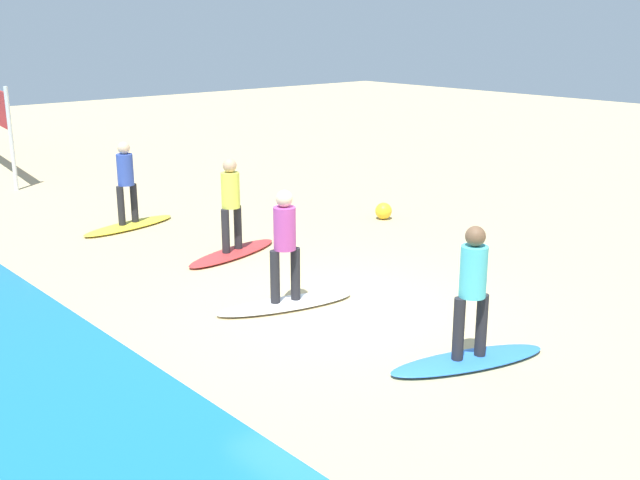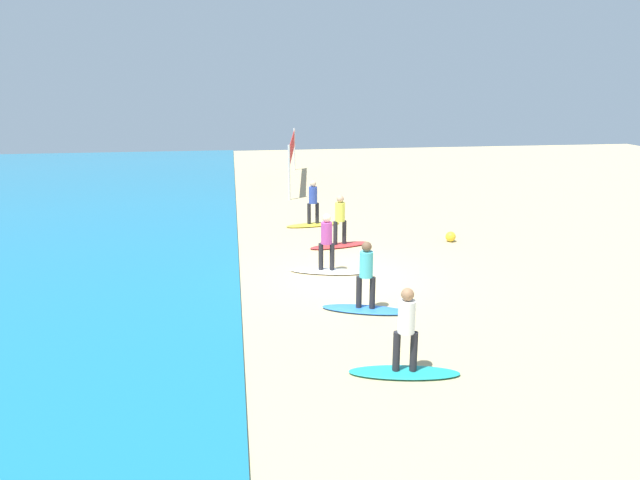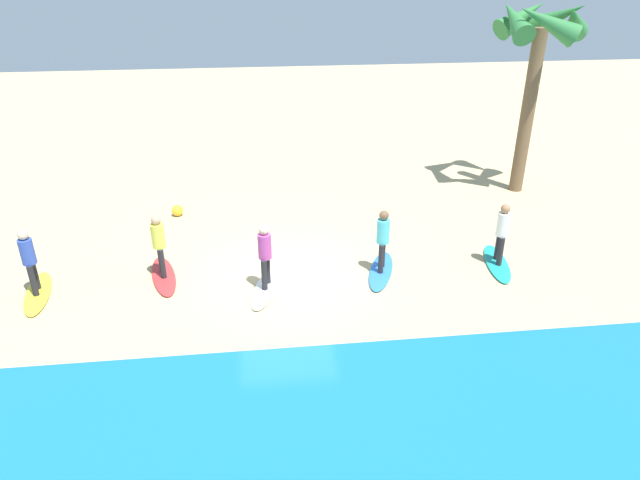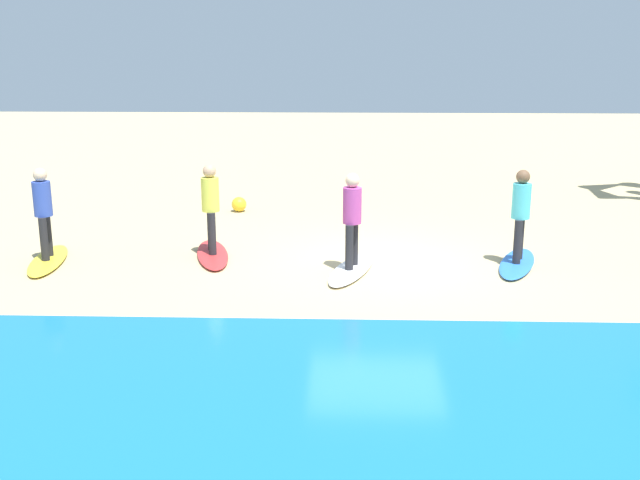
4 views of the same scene
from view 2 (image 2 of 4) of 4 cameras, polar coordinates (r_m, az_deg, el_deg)
ground_plane at (r=16.34m, az=2.72°, el=-3.66°), size 60.00×60.00×0.00m
surfboard_teal at (r=11.33m, az=8.25°, el=-12.72°), size 0.94×2.17×0.09m
surfer_teal at (r=10.89m, az=8.46°, el=-8.12°), size 0.32×0.45×1.64m
surfboard_blue at (r=14.05m, az=4.46°, el=-6.80°), size 1.21×2.17×0.09m
surfer_blue at (r=13.70m, az=4.55°, el=-2.96°), size 0.32×0.44×1.64m
surfboard_white at (r=16.69m, az=0.64°, el=-3.07°), size 1.10×2.17×0.09m
surfer_white at (r=16.39m, az=0.65°, el=0.21°), size 0.32×0.45×1.64m
surfboard_red at (r=19.25m, az=1.95°, el=-0.52°), size 1.02×2.17×0.09m
surfer_red at (r=19.00m, az=1.97°, el=2.36°), size 0.32×0.45×1.64m
surfboard_yellow at (r=21.95m, az=-0.68°, el=1.52°), size 0.91×2.16×0.09m
surfer_yellow at (r=21.73m, az=-0.68°, el=4.05°), size 0.32×0.46×1.64m
volleyball_net at (r=30.92m, az=-2.76°, el=8.91°), size 9.02×1.29×2.50m
beach_ball at (r=20.28m, az=12.68°, el=0.32°), size 0.35×0.35×0.35m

